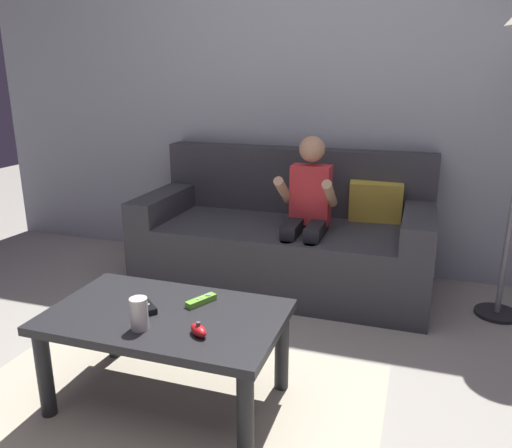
% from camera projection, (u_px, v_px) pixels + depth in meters
% --- Properties ---
extents(ground_plane, '(10.23, 10.23, 0.00)m').
position_uv_depth(ground_plane, '(217.00, 441.00, 1.86)').
color(ground_plane, '#9E998E').
extents(wall_back, '(5.11, 0.05, 2.50)m').
position_uv_depth(wall_back, '(327.00, 82.00, 3.26)').
color(wall_back, '#999EA8').
rests_on(wall_back, ground).
extents(couch, '(1.79, 0.80, 0.84)m').
position_uv_depth(couch, '(286.00, 239.00, 3.22)').
color(couch, '#38383D').
rests_on(couch, ground).
extents(person_seated_on_couch, '(0.33, 0.40, 0.96)m').
position_uv_depth(person_seated_on_couch, '(307.00, 209.00, 2.93)').
color(person_seated_on_couch, black).
rests_on(person_seated_on_couch, ground).
extents(coffee_table, '(0.93, 0.56, 0.40)m').
position_uv_depth(coffee_table, '(166.00, 327.00, 2.00)').
color(coffee_table, '#232326').
rests_on(coffee_table, ground).
extents(area_rug, '(1.71, 1.08, 0.01)m').
position_uv_depth(area_rug, '(170.00, 400.00, 2.10)').
color(area_rug, '#BCB299').
rests_on(area_rug, ground).
extents(game_remote_lime_near_edge, '(0.09, 0.14, 0.03)m').
position_uv_depth(game_remote_lime_near_edge, '(201.00, 301.00, 2.06)').
color(game_remote_lime_near_edge, '#72C638').
rests_on(game_remote_lime_near_edge, coffee_table).
extents(nunchuk_red, '(0.10, 0.09, 0.05)m').
position_uv_depth(nunchuk_red, '(199.00, 330.00, 1.80)').
color(nunchuk_red, red).
rests_on(nunchuk_red, coffee_table).
extents(game_remote_black_far_corner, '(0.13, 0.12, 0.03)m').
position_uv_depth(game_remote_black_far_corner, '(147.00, 306.00, 2.01)').
color(game_remote_black_far_corner, black).
rests_on(game_remote_black_far_corner, coffee_table).
extents(soda_can, '(0.07, 0.07, 0.12)m').
position_uv_depth(soda_can, '(139.00, 314.00, 1.84)').
color(soda_can, silver).
rests_on(soda_can, coffee_table).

